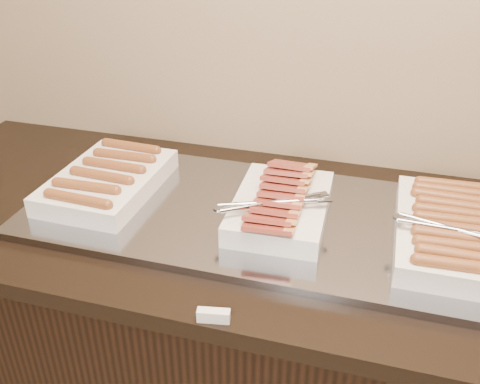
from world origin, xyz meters
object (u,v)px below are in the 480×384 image
at_px(dish_left, 108,180).
at_px(dish_right, 457,231).
at_px(counter, 266,354).
at_px(warming_tray, 274,219).
at_px(dish_center, 280,204).

distance_m(dish_left, dish_right, 0.85).
bearing_deg(dish_right, dish_left, 179.40).
xyz_separation_m(counter, dish_left, (-0.43, -0.00, 0.50)).
xyz_separation_m(warming_tray, dish_right, (0.41, -0.00, 0.04)).
height_order(warming_tray, dish_right, dish_right).
relative_size(counter, dish_left, 5.72).
distance_m(dish_center, dish_right, 0.39).
relative_size(warming_tray, dish_center, 3.47).
xyz_separation_m(dish_left, dish_center, (0.45, -0.00, 0.01)).
bearing_deg(dish_center, dish_left, 177.27).
bearing_deg(dish_left, dish_right, 0.85).
distance_m(counter, dish_right, 0.65).
relative_size(dish_left, dish_right, 0.92).
xyz_separation_m(warming_tray, dish_left, (-0.44, -0.00, 0.04)).
bearing_deg(warming_tray, dish_center, -18.08).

